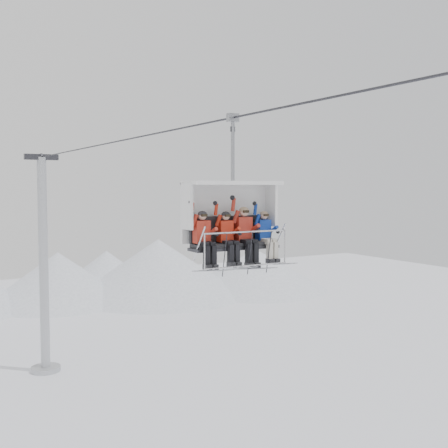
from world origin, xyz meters
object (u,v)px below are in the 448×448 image
lift_tower_right (44,279)px  skier_far_left (204,237)px  chairlift_carrier (230,214)px  skier_far_right (266,235)px  skier_center_left (227,236)px  skier_center_right (245,234)px

lift_tower_right → skier_far_left: 23.09m
chairlift_carrier → skier_far_right: bearing=-19.1°
skier_center_left → skier_far_right: skier_center_left is taller
skier_far_right → lift_tower_right: bearing=92.4°
chairlift_carrier → skier_center_left: 0.70m
chairlift_carrier → skier_center_left: (-0.27, -0.32, -0.55)m
skier_far_left → skier_center_right: bearing=0.4°
lift_tower_right → skier_far_left: (-0.97, -22.64, 4.42)m
chairlift_carrier → skier_far_left: 1.15m
skier_far_left → skier_center_left: bearing=-0.3°
skier_center_left → lift_tower_right: bearing=89.3°
skier_far_right → skier_far_left: bearing=179.8°
chairlift_carrier → skier_center_right: 0.66m
skier_far_right → skier_center_left: bearing=179.9°
skier_far_left → skier_center_right: size_ratio=0.99×
lift_tower_right → chairlift_carrier: size_ratio=3.38×
skier_far_left → skier_far_right: size_ratio=1.00×
lift_tower_right → skier_center_left: 23.07m
skier_center_right → skier_far_left: bearing=-179.6°
skier_far_left → chairlift_carrier: bearing=18.2°
skier_center_left → skier_far_right: (1.22, -0.00, -0.01)m
chairlift_carrier → skier_center_right: size_ratio=2.34×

